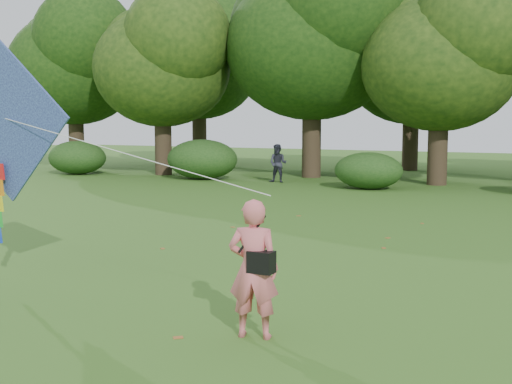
% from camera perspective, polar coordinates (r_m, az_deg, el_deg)
% --- Properties ---
extents(ground, '(100.00, 100.00, 0.00)m').
position_cam_1_polar(ground, '(8.06, -0.06, -12.45)').
color(ground, '#265114').
rests_on(ground, ground).
extents(man_kite_flyer, '(0.70, 0.55, 1.68)m').
position_cam_1_polar(man_kite_flyer, '(7.70, -0.22, -6.84)').
color(man_kite_flyer, '#D8656A').
rests_on(man_kite_flyer, ground).
extents(bystander_left, '(0.85, 0.69, 1.64)m').
position_cam_1_polar(bystander_left, '(27.37, 1.97, 2.56)').
color(bystander_left, '#282935').
rests_on(bystander_left, ground).
extents(crossbody_bag, '(0.43, 0.20, 0.69)m').
position_cam_1_polar(crossbody_bag, '(7.60, 0.45, -6.16)').
color(crossbody_bag, black).
rests_on(crossbody_bag, ground).
extents(flying_kite, '(6.38, 0.89, 3.38)m').
position_cam_1_polar(flying_kite, '(10.94, -21.61, 5.97)').
color(flying_kite, '#2966B5').
rests_on(flying_kite, ground).
extents(shrub_band, '(39.15, 3.22, 1.88)m').
position_cam_1_polar(shrub_band, '(24.80, 17.56, 1.97)').
color(shrub_band, '#264919').
rests_on(shrub_band, ground).
extents(fallen_leaves, '(8.60, 13.03, 0.01)m').
position_cam_1_polar(fallen_leaves, '(12.62, 7.20, -5.58)').
color(fallen_leaves, brown).
rests_on(fallen_leaves, ground).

